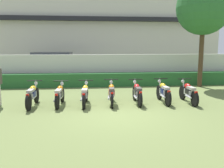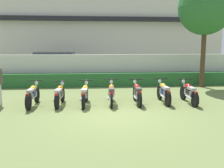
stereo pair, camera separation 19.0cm
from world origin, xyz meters
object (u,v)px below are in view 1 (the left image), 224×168
object	(u,v)px
tree_near_inspector	(204,8)
motorcycle_in_row_3	(112,93)
parked_car	(55,65)
motorcycle_in_row_0	(32,95)
motorcycle_in_row_1	(60,95)
motorcycle_in_row_4	(137,93)
motorcycle_in_row_6	(188,92)
motorcycle_in_row_5	(163,92)
motorcycle_in_row_2	(85,94)

from	to	relation	value
tree_near_inspector	motorcycle_in_row_3	world-z (taller)	tree_near_inspector
parked_car	motorcycle_in_row_0	xyz separation A→B (m)	(0.12, -8.64, -0.48)
motorcycle_in_row_1	motorcycle_in_row_3	bearing A→B (deg)	-84.22
parked_car	motorcycle_in_row_4	xyz separation A→B (m)	(4.29, -8.60, -0.49)
parked_car	motorcycle_in_row_6	distance (m)	10.83
motorcycle_in_row_1	motorcycle_in_row_5	bearing A→B (deg)	-85.08
motorcycle_in_row_3	motorcycle_in_row_5	world-z (taller)	motorcycle_in_row_5
parked_car	motorcycle_in_row_5	world-z (taller)	parked_car
motorcycle_in_row_6	motorcycle_in_row_1	bearing A→B (deg)	90.50
parked_car	tree_near_inspector	xyz separation A→B (m)	(8.78, -4.82, 3.49)
parked_car	motorcycle_in_row_3	bearing A→B (deg)	-64.37
motorcycle_in_row_5	motorcycle_in_row_4	bearing A→B (deg)	93.15
motorcycle_in_row_0	motorcycle_in_row_2	size ratio (longest dim) A/B	1.02
parked_car	motorcycle_in_row_1	xyz separation A→B (m)	(1.16, -8.61, -0.49)
parked_car	tree_near_inspector	bearing A→B (deg)	-23.83
motorcycle_in_row_2	motorcycle_in_row_3	bearing A→B (deg)	-79.95
motorcycle_in_row_1	motorcycle_in_row_4	size ratio (longest dim) A/B	0.97
motorcycle_in_row_4	motorcycle_in_row_1	bearing A→B (deg)	91.99
motorcycle_in_row_4	motorcycle_in_row_6	distance (m)	2.14
tree_near_inspector	motorcycle_in_row_6	bearing A→B (deg)	-121.17
motorcycle_in_row_4	motorcycle_in_row_5	bearing A→B (deg)	-86.04
motorcycle_in_row_1	motorcycle_in_row_4	distance (m)	3.12
tree_near_inspector	motorcycle_in_row_6	xyz separation A→B (m)	(-2.35, -3.89, -3.97)
motorcycle_in_row_2	motorcycle_in_row_6	xyz separation A→B (m)	(4.26, -0.05, 0.00)
motorcycle_in_row_1	motorcycle_in_row_2	world-z (taller)	motorcycle_in_row_2
motorcycle_in_row_1	motorcycle_in_row_3	xyz separation A→B (m)	(2.07, 0.06, 0.01)
tree_near_inspector	motorcycle_in_row_2	world-z (taller)	tree_near_inspector
motorcycle_in_row_0	motorcycle_in_row_3	bearing A→B (deg)	-86.56
motorcycle_in_row_1	motorcycle_in_row_6	size ratio (longest dim) A/B	0.93
motorcycle_in_row_4	motorcycle_in_row_3	bearing A→B (deg)	89.27
motorcycle_in_row_0	motorcycle_in_row_1	xyz separation A→B (m)	(1.04, 0.03, -0.01)
motorcycle_in_row_2	motorcycle_in_row_3	world-z (taller)	same
motorcycle_in_row_1	motorcycle_in_row_2	xyz separation A→B (m)	(1.00, -0.04, 0.01)
motorcycle_in_row_2	motorcycle_in_row_4	size ratio (longest dim) A/B	1.02
tree_near_inspector	motorcycle_in_row_3	distance (m)	7.78
motorcycle_in_row_3	motorcycle_in_row_6	world-z (taller)	motorcycle_in_row_6
tree_near_inspector	motorcycle_in_row_4	world-z (taller)	tree_near_inspector
parked_car	motorcycle_in_row_3	xyz separation A→B (m)	(3.23, -8.55, -0.49)
motorcycle_in_row_2	motorcycle_in_row_5	distance (m)	3.25
motorcycle_in_row_4	motorcycle_in_row_2	bearing A→B (deg)	93.32
parked_car	motorcycle_in_row_4	distance (m)	9.62
motorcycle_in_row_0	motorcycle_in_row_6	world-z (taller)	motorcycle_in_row_0
tree_near_inspector	parked_car	bearing A→B (deg)	151.25
motorcycle_in_row_3	parked_car	bearing A→B (deg)	25.38
motorcycle_in_row_5	motorcycle_in_row_6	distance (m)	1.03
motorcycle_in_row_0	motorcycle_in_row_3	size ratio (longest dim) A/B	1.00
motorcycle_in_row_0	motorcycle_in_row_3	xyz separation A→B (m)	(3.11, 0.09, -0.01)
motorcycle_in_row_4	parked_car	bearing A→B (deg)	28.21
motorcycle_in_row_5	motorcycle_in_row_6	size ratio (longest dim) A/B	0.96
tree_near_inspector	motorcycle_in_row_1	size ratio (longest dim) A/B	3.33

